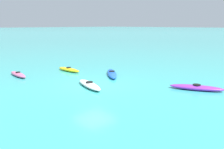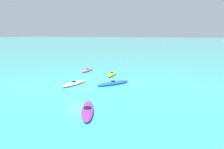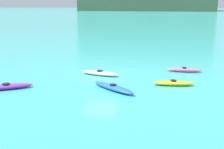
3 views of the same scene
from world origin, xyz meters
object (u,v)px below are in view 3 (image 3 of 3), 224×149
Objects in this scene: kayak_yellow at (173,83)px; kayak_pink at (184,70)px; kayak_white at (100,73)px; kayak_blue at (113,87)px; kayak_purple at (6,87)px.

kayak_pink is (1.13, 4.02, -0.00)m from kayak_yellow.
kayak_pink is 6.77m from kayak_white.
kayak_yellow is 0.87× the size of kayak_blue.
kayak_blue is (-3.83, -1.54, -0.00)m from kayak_yellow.
kayak_pink is 0.83× the size of kayak_purple.
kayak_white is (-5.34, 2.03, 0.00)m from kayak_yellow.
kayak_pink is 7.45m from kayak_blue.
kayak_pink and kayak_white have the same top height.
kayak_yellow is 5.72m from kayak_white.
kayak_blue is 0.97× the size of kayak_purple.
kayak_white is 0.96× the size of kayak_purple.
kayak_yellow and kayak_purple have the same top height.
kayak_pink is 13.34m from kayak_purple.
kayak_pink is at bearing 28.34° from kayak_purple.
kayak_white is at bearing 159.16° from kayak_yellow.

